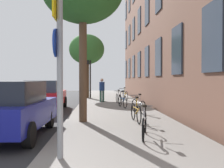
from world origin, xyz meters
The scene contains 15 objects.
ground_plane centered at (-2.40, 15.00, 0.00)m, with size 41.80×41.80×0.00m, color #332D28.
road_asphalt centered at (-4.50, 15.00, 0.01)m, with size 7.00×38.00×0.01m, color #2D2D30.
sidewalk centered at (1.10, 15.00, 0.06)m, with size 4.20×38.00×0.12m, color gray.
sign_post centered at (-0.52, 3.30, 2.08)m, with size 0.16×0.60×3.33m.
traffic_light centered at (-0.53, 19.00, 2.65)m, with size 0.43×0.24×3.69m.
tree_far centered at (-0.75, 19.80, 4.24)m, with size 3.02×3.02×5.45m.
bicycle_0 centered at (1.50, 4.99, 0.47)m, with size 0.55×1.66×0.90m.
bicycle_1 centered at (1.63, 7.39, 0.49)m, with size 0.42×1.63×0.95m.
bicycle_2 centered at (2.12, 9.79, 0.47)m, with size 0.54×1.57×0.91m.
bicycle_3 centered at (1.60, 12.19, 0.49)m, with size 0.48×1.66×0.96m.
bicycle_4 centered at (1.56, 14.59, 0.47)m, with size 0.42×1.57×0.91m.
bicycle_5 centered at (2.18, 16.99, 0.51)m, with size 0.54×1.70×0.99m.
pedestrian_0 centered at (0.49, 15.69, 1.05)m, with size 0.52×0.52×1.64m.
car_0 centered at (-2.20, 5.71, 0.84)m, with size 1.81×4.00×1.62m.
car_1 centered at (-2.64, 12.00, 0.84)m, with size 1.98×4.38×1.62m.
Camera 1 is at (0.27, -1.64, 1.68)m, focal length 39.86 mm.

